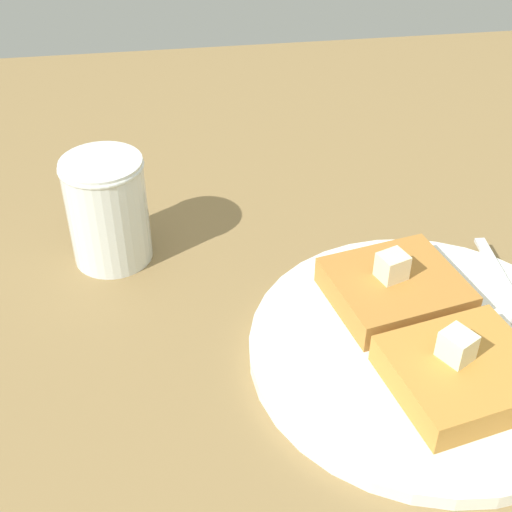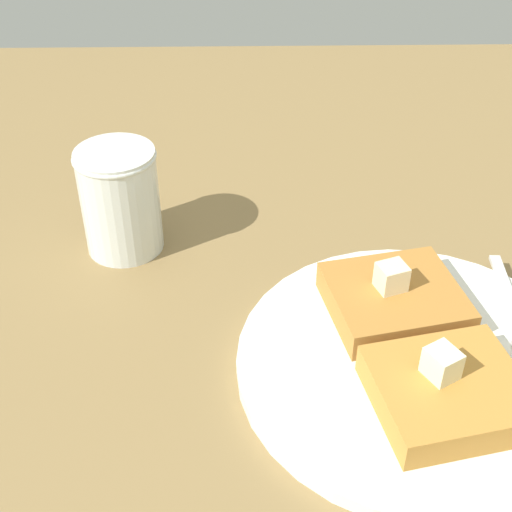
# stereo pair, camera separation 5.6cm
# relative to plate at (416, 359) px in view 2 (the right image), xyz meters

# --- Properties ---
(plate) EXTENTS (0.26, 0.26, 0.01)m
(plate) POSITION_rel_plate_xyz_m (0.00, 0.00, 0.00)
(plate) COLOR white
(plate) RESTS_ON table_surface
(toast_slice_left) EXTENTS (0.11, 0.11, 0.02)m
(toast_slice_left) POSITION_rel_plate_xyz_m (-0.05, -0.01, 0.02)
(toast_slice_left) COLOR #B97E33
(toast_slice_left) RESTS_ON plate
(toast_slice_middle) EXTENTS (0.11, 0.11, 0.02)m
(toast_slice_middle) POSITION_rel_plate_xyz_m (0.05, 0.01, 0.02)
(toast_slice_middle) COLOR #AF7330
(toast_slice_middle) RESTS_ON plate
(butter_pat_primary) EXTENTS (0.03, 0.03, 0.02)m
(butter_pat_primary) POSITION_rel_plate_xyz_m (-0.04, -0.00, 0.04)
(butter_pat_primary) COLOR #F1EFC4
(butter_pat_primary) RESTS_ON toast_slice_left
(butter_pat_secondary) EXTENTS (0.02, 0.03, 0.02)m
(butter_pat_secondary) POSITION_rel_plate_xyz_m (0.05, 0.01, 0.04)
(butter_pat_secondary) COLOR beige
(butter_pat_secondary) RESTS_ON toast_slice_middle
(syrup_jar) EXTENTS (0.07, 0.07, 0.10)m
(syrup_jar) POSITION_rel_plate_xyz_m (0.15, 0.23, 0.04)
(syrup_jar) COLOR #391508
(syrup_jar) RESTS_ON table_surface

